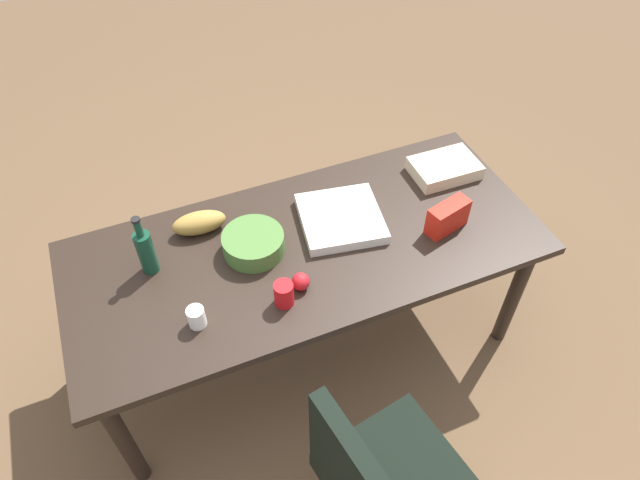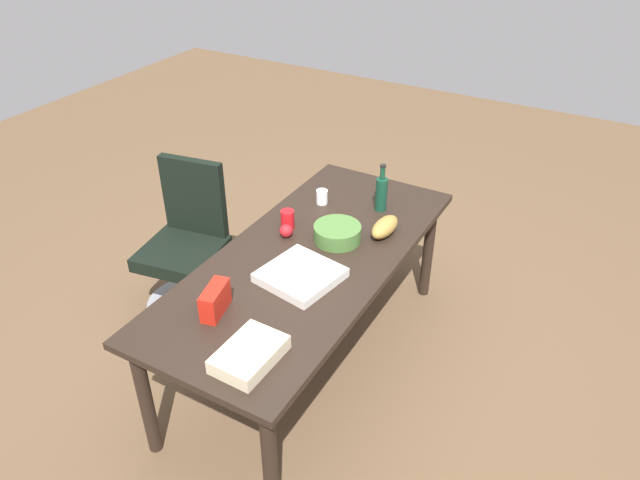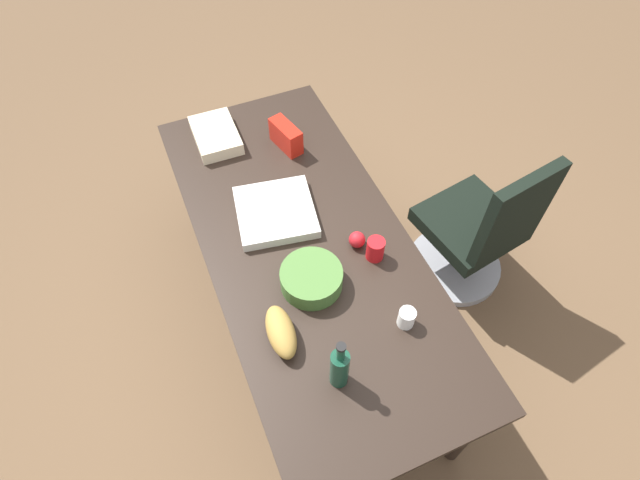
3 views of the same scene
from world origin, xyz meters
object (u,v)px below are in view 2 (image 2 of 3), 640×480
bread_loaf (385,227)px  paper_cup (322,197)px  red_solo_cup (288,219)px  pizza_box (300,275)px  sheet_cake (250,354)px  office_chair (187,255)px  chip_bag_red (215,300)px  apple_red (286,231)px  wine_bottle (381,193)px  conference_table (308,268)px  salad_bowl (337,233)px

bread_loaf → paper_cup: (0.14, 0.49, -0.01)m
paper_cup → red_solo_cup: bearing=174.5°
pizza_box → sheet_cake: size_ratio=1.12×
red_solo_cup → bread_loaf: size_ratio=0.46×
office_chair → bread_loaf: office_chair is taller
chip_bag_red → apple_red: chip_bag_red is taller
paper_cup → wine_bottle: bearing=-72.4°
red_solo_cup → sheet_cake: size_ratio=0.34×
sheet_cake → bread_loaf: bread_loaf is taller
sheet_cake → apple_red: 1.00m
wine_bottle → bread_loaf: size_ratio=1.26×
wine_bottle → apple_red: (-0.55, 0.34, -0.08)m
conference_table → pizza_box: bearing=-160.1°
red_solo_cup → paper_cup: red_solo_cup is taller
chip_bag_red → apple_red: 0.73m
conference_table → bread_loaf: size_ratio=8.75×
office_chair → apple_red: (0.03, -0.76, 0.41)m
conference_table → apple_red: apple_red is taller
red_solo_cup → bread_loaf: bearing=-68.3°
conference_table → paper_cup: bearing=22.1°
office_chair → red_solo_cup: bearing=-80.8°
conference_table → sheet_cake: (-0.81, -0.19, 0.11)m
office_chair → salad_bowl: (0.14, -1.03, 0.42)m
red_solo_cup → salad_bowl: red_solo_cup is taller
wine_bottle → bread_loaf: bearing=-150.7°
pizza_box → red_solo_cup: red_solo_cup is taller
pizza_box → bread_loaf: 0.64m
salad_bowl → bread_loaf: bearing=-48.3°
pizza_box → red_solo_cup: 0.51m
salad_bowl → apple_red: 0.29m
salad_bowl → chip_bag_red: bearing=166.3°
apple_red → bread_loaf: bearing=-58.1°
office_chair → paper_cup: bearing=-58.2°
salad_bowl → paper_cup: (0.32, 0.28, -0.00)m
bread_loaf → chip_bag_red: bearing=158.1°
office_chair → sheet_cake: bearing=-127.6°
office_chair → red_solo_cup: size_ratio=9.16×
pizza_box → sheet_cake: bearing=-159.5°
apple_red → office_chair: bearing=92.0°
pizza_box → salad_bowl: bearing=11.4°
pizza_box → chip_bag_red: 0.48m
paper_cup → pizza_box: bearing=-158.5°
salad_bowl → sheet_cake: salad_bowl is taller
red_solo_cup → apple_red: (-0.09, -0.05, -0.02)m
chip_bag_red → wine_bottle: (1.28, -0.27, 0.05)m
office_chair → paper_cup: (0.46, -0.75, 0.42)m
pizza_box → bread_loaf: size_ratio=1.50×
chip_bag_red → sheet_cake: (-0.19, -0.33, -0.03)m
bread_loaf → pizza_box: bearing=161.9°
wine_bottle → sheet_cake: bearing=-177.8°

